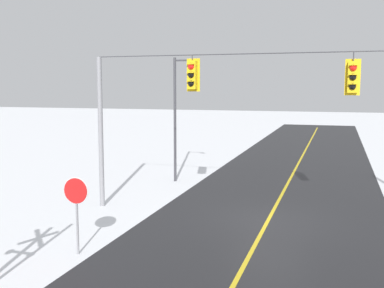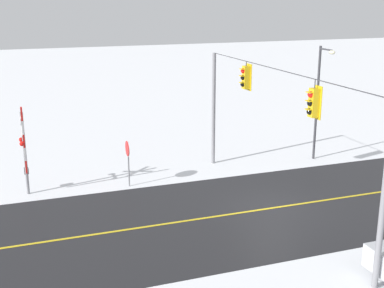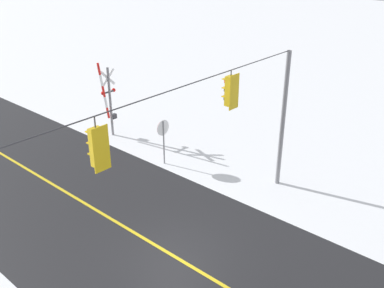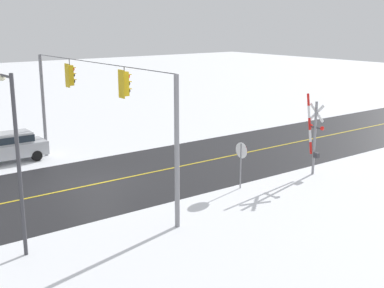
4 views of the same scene
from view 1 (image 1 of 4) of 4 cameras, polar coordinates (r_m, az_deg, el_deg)
ground_plane at (r=18.02m, az=9.35°, el=-9.17°), size 160.00×160.00×0.00m
road_asphalt at (r=23.80m, az=11.42°, el=-5.23°), size 9.00×80.00×0.01m
lane_centre_line at (r=23.80m, az=11.42°, el=-5.21°), size 0.14×72.00×0.01m
signal_span at (r=17.33m, az=9.47°, el=3.88°), size 14.20×0.47×6.22m
stop_sign at (r=14.25m, az=-14.02°, el=-6.50°), size 0.80×0.09×2.35m
streetlamp_near at (r=24.34m, az=-1.63°, el=4.48°), size 1.39×0.28×6.50m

